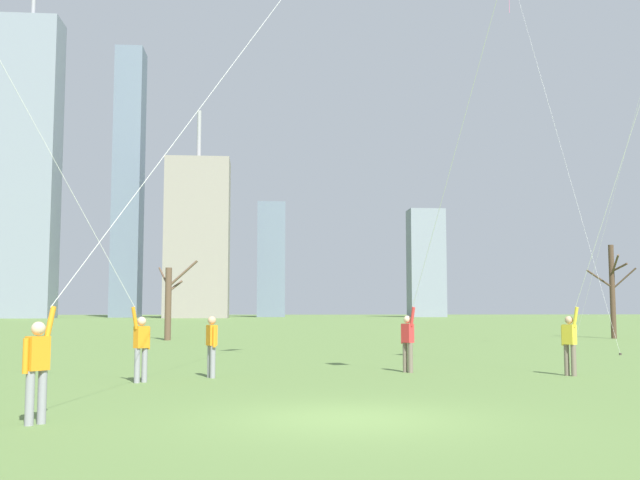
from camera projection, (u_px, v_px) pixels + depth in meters
name	position (u px, v px, depth m)	size (l,w,h in m)	color
ground_plane	(350.00, 419.00, 12.34)	(400.00, 400.00, 0.00)	#5B7A3D
kite_flyer_midfield_center_purple	(602.00, 238.00, 19.31)	(3.65, 9.84, 21.64)	#726656
kite_flyer_midfield_right_teal	(84.00, 237.00, 17.64)	(10.21, 7.08, 20.86)	gray
kite_flyer_midfield_left_blue	(144.00, 209.00, 14.03)	(6.94, 9.43, 14.52)	gray
kite_flyer_foreground_left_red	(422.00, 284.00, 20.47)	(2.01, 7.54, 12.16)	#726656
bystander_watching_nearby	(212.00, 343.00, 19.67)	(0.32, 0.48, 1.62)	gray
bare_tree_far_right_edge	(612.00, 289.00, 45.21)	(2.99, 1.80, 5.70)	#4C3828
bare_tree_rightmost	(169.00, 300.00, 42.75)	(2.45, 1.59, 4.62)	brown
skyline_tall_tower	(198.00, 238.00, 140.71)	(11.95, 8.20, 39.75)	gray
skyline_mid_tower_left	(271.00, 260.00, 156.93)	(5.84, 6.33, 24.12)	slate
skyline_wide_slab	(28.00, 166.00, 138.02)	(10.85, 7.09, 64.59)	gray
skyline_short_annex	(128.00, 182.00, 150.57)	(5.50, 6.85, 54.80)	slate
skyline_mid_tower_right	(426.00, 263.00, 155.58)	(7.36, 5.50, 22.54)	gray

